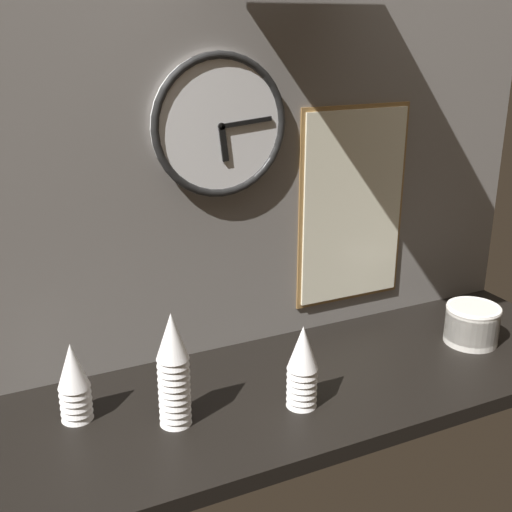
% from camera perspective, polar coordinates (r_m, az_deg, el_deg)
% --- Properties ---
extents(ground_plane, '(1.60, 0.56, 0.04)m').
position_cam_1_polar(ground_plane, '(1.70, 5.59, -11.11)').
color(ground_plane, black).
extents(wall_tiled_back, '(1.60, 0.03, 1.05)m').
position_cam_1_polar(wall_tiled_back, '(1.72, 1.66, 8.92)').
color(wall_tiled_back, slate).
rests_on(wall_tiled_back, ground_plane).
extents(cup_stack_far_left, '(0.07, 0.07, 0.19)m').
position_cam_1_polar(cup_stack_far_left, '(1.52, -15.90, -10.70)').
color(cup_stack_far_left, white).
rests_on(cup_stack_far_left, ground_plane).
extents(cup_stack_center, '(0.07, 0.07, 0.21)m').
position_cam_1_polar(cup_stack_center, '(1.51, 4.14, -9.77)').
color(cup_stack_center, white).
rests_on(cup_stack_center, ground_plane).
extents(cup_stack_left, '(0.07, 0.07, 0.27)m').
position_cam_1_polar(cup_stack_left, '(1.44, -7.36, -9.99)').
color(cup_stack_left, white).
rests_on(cup_stack_left, ground_plane).
extents(bowl_stack_far_right, '(0.15, 0.15, 0.11)m').
position_cam_1_polar(bowl_stack_far_right, '(1.92, 18.65, -5.68)').
color(bowl_stack_far_right, beige).
rests_on(bowl_stack_far_right, ground_plane).
extents(wall_clock, '(0.36, 0.03, 0.36)m').
position_cam_1_polar(wall_clock, '(1.61, -3.20, 11.47)').
color(wall_clock, white).
extents(menu_board, '(0.35, 0.01, 0.57)m').
position_cam_1_polar(menu_board, '(1.86, 8.59, 4.34)').
color(menu_board, olive).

